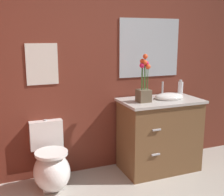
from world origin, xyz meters
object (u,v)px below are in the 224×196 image
(toilet, at_px, (51,166))
(vanity_cabinet, at_px, (159,134))
(flower_vase, at_px, (144,85))
(wall_poster, at_px, (42,64))
(soap_bottle, at_px, (180,89))
(wall_mirror, at_px, (150,48))

(toilet, xyz_separation_m, vanity_cabinet, (1.30, -0.03, 0.20))
(flower_vase, bearing_deg, vanity_cabinet, 7.55)
(flower_vase, distance_m, wall_poster, 1.13)
(toilet, bearing_deg, flower_vase, -3.18)
(wall_poster, bearing_deg, soap_bottle, -10.35)
(flower_vase, height_order, soap_bottle, flower_vase)
(wall_mirror, bearing_deg, flower_vase, -126.43)
(vanity_cabinet, height_order, wall_poster, wall_poster)
(flower_vase, bearing_deg, soap_bottle, 4.32)
(soap_bottle, bearing_deg, wall_mirror, 133.71)
(soap_bottle, distance_m, wall_poster, 1.63)
(toilet, bearing_deg, soap_bottle, -0.72)
(vanity_cabinet, relative_size, flower_vase, 1.96)
(toilet, xyz_separation_m, soap_bottle, (1.57, -0.02, 0.72))
(wall_poster, distance_m, wall_mirror, 1.31)
(flower_vase, xyz_separation_m, wall_mirror, (0.24, 0.33, 0.40))
(toilet, bearing_deg, wall_mirror, 11.64)
(wall_mirror, bearing_deg, soap_bottle, -46.29)
(soap_bottle, bearing_deg, wall_poster, 169.65)
(toilet, height_order, wall_mirror, wall_mirror)
(soap_bottle, height_order, wall_mirror, wall_mirror)
(toilet, height_order, flower_vase, flower_vase)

